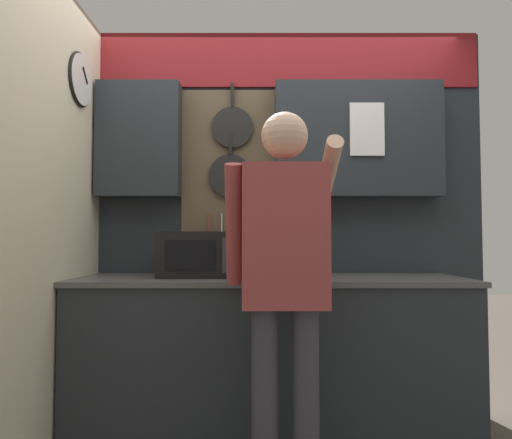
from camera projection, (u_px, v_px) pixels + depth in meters
The scene contains 7 objects.
base_cabinet_counter at pixel (270, 358), 2.63m from camera, with size 2.24×0.67×0.93m.
back_wall_unit at pixel (273, 184), 2.99m from camera, with size 2.81×0.22×2.53m.
side_wall at pixel (47, 214), 2.30m from camera, with size 0.07×1.60×2.53m.
microwave at pixel (204, 254), 2.71m from camera, with size 0.51×0.39×0.26m.
knife_block at pixel (304, 261), 2.71m from camera, with size 0.13×0.16×0.25m.
utensil_crock at pixel (270, 264), 2.71m from camera, with size 0.13×0.13×0.34m.
person at pixel (284, 265), 2.05m from camera, with size 0.54×0.63×1.73m.
Camera 1 is at (-0.08, -2.67, 1.15)m, focal length 32.00 mm.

